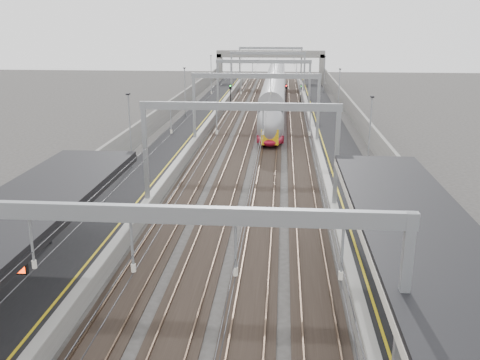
% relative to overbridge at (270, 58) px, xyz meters
% --- Properties ---
extents(platform_left, '(4.00, 120.00, 1.00)m').
position_rel_overbridge_xyz_m(platform_left, '(-8.00, -55.00, -4.81)').
color(platform_left, black).
rests_on(platform_left, ground).
extents(platform_right, '(4.00, 120.00, 1.00)m').
position_rel_overbridge_xyz_m(platform_right, '(8.00, -55.00, -4.81)').
color(platform_right, black).
rests_on(platform_right, ground).
extents(tracks, '(11.40, 140.00, 0.20)m').
position_rel_overbridge_xyz_m(tracks, '(0.00, -55.00, -5.26)').
color(tracks, black).
rests_on(tracks, ground).
extents(overhead_line, '(13.00, 140.00, 6.60)m').
position_rel_overbridge_xyz_m(overhead_line, '(0.00, -48.38, 0.83)').
color(overhead_line, gray).
rests_on(overhead_line, platform_left).
extents(canopy_right, '(4.40, 30.00, 4.24)m').
position_rel_overbridge_xyz_m(canopy_right, '(8.03, -97.01, -0.22)').
color(canopy_right, black).
rests_on(canopy_right, platform_right).
extents(overbridge, '(22.00, 2.20, 6.90)m').
position_rel_overbridge_xyz_m(overbridge, '(0.00, 0.00, 0.00)').
color(overbridge, slate).
rests_on(overbridge, ground).
extents(wall_left, '(0.30, 120.00, 3.20)m').
position_rel_overbridge_xyz_m(wall_left, '(-11.20, -55.00, -3.71)').
color(wall_left, slate).
rests_on(wall_left, ground).
extents(wall_right, '(0.30, 120.00, 3.20)m').
position_rel_overbridge_xyz_m(wall_right, '(11.20, -55.00, -3.71)').
color(wall_right, slate).
rests_on(wall_right, ground).
extents(train, '(2.84, 51.76, 4.49)m').
position_rel_overbridge_xyz_m(train, '(1.50, -35.04, -3.12)').
color(train, maroon).
rests_on(train, ground).
extents(bench, '(0.86, 1.72, 0.86)m').
position_rel_overbridge_xyz_m(bench, '(9.31, -88.23, -3.79)').
color(bench, black).
rests_on(bench, platform_right).
extents(signal_green, '(0.32, 0.32, 3.48)m').
position_rel_overbridge_xyz_m(signal_green, '(-5.20, -31.10, -2.89)').
color(signal_green, black).
rests_on(signal_green, ground).
extents(signal_red_near, '(0.32, 0.32, 3.48)m').
position_rel_overbridge_xyz_m(signal_red_near, '(3.20, -30.35, -2.89)').
color(signal_red_near, black).
rests_on(signal_red_near, ground).
extents(signal_red_far, '(0.32, 0.32, 3.48)m').
position_rel_overbridge_xyz_m(signal_red_far, '(5.40, -30.56, -2.89)').
color(signal_red_far, black).
rests_on(signal_red_far, ground).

